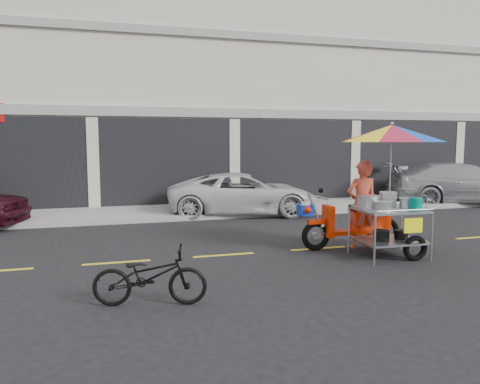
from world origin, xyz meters
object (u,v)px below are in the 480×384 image
object	(u,v)px
white_pickup	(243,194)
near_bicycle	(150,276)
food_vendor_rig	(379,171)
silver_pickup	(462,184)

from	to	relation	value
white_pickup	near_bicycle	bearing A→B (deg)	165.28
near_bicycle	food_vendor_rig	world-z (taller)	food_vendor_rig
food_vendor_rig	near_bicycle	bearing A→B (deg)	-157.83
silver_pickup	food_vendor_rig	size ratio (longest dim) A/B	1.94
white_pickup	near_bicycle	size ratio (longest dim) A/B	2.93
white_pickup	silver_pickup	world-z (taller)	silver_pickup
near_bicycle	silver_pickup	bearing A→B (deg)	-45.30
white_pickup	silver_pickup	bearing A→B (deg)	-79.07
near_bicycle	food_vendor_rig	size ratio (longest dim) A/B	0.59
near_bicycle	white_pickup	bearing A→B (deg)	-13.14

